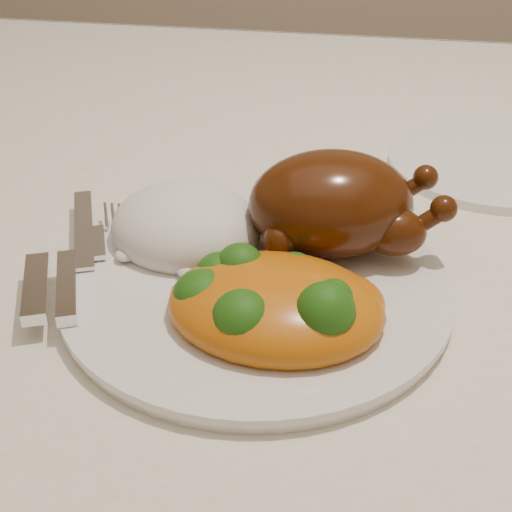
% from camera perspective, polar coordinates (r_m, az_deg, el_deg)
% --- Properties ---
extents(dining_table, '(1.60, 0.90, 0.76)m').
position_cam_1_polar(dining_table, '(0.73, 1.17, -1.20)').
color(dining_table, brown).
rests_on(dining_table, floor).
extents(tablecloth, '(1.73, 1.03, 0.18)m').
position_cam_1_polar(tablecloth, '(0.69, 1.24, 3.86)').
color(tablecloth, white).
rests_on(tablecloth, dining_table).
extents(dinner_plate, '(0.28, 0.28, 0.01)m').
position_cam_1_polar(dinner_plate, '(0.52, 0.00, -2.43)').
color(dinner_plate, white).
rests_on(dinner_plate, tablecloth).
extents(side_plate, '(0.25, 0.25, 0.01)m').
position_cam_1_polar(side_plate, '(0.74, 18.27, 7.05)').
color(side_plate, white).
rests_on(side_plate, tablecloth).
extents(roast_chicken, '(0.16, 0.12, 0.08)m').
position_cam_1_polar(roast_chicken, '(0.53, 6.40, 4.17)').
color(roast_chicken, '#481F07').
rests_on(roast_chicken, dinner_plate).
extents(rice_mound, '(0.14, 0.13, 0.06)m').
position_cam_1_polar(rice_mound, '(0.56, -5.61, 2.29)').
color(rice_mound, white).
rests_on(rice_mound, dinner_plate).
extents(mac_and_cheese, '(0.15, 0.12, 0.06)m').
position_cam_1_polar(mac_and_cheese, '(0.47, 1.77, -3.75)').
color(mac_and_cheese, orange).
rests_on(mac_and_cheese, dinner_plate).
extents(cutlery, '(0.07, 0.19, 0.01)m').
position_cam_1_polar(cutlery, '(0.54, -14.96, -0.81)').
color(cutlery, silver).
rests_on(cutlery, dinner_plate).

